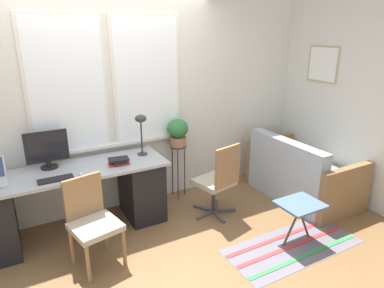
{
  "coord_description": "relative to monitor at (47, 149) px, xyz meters",
  "views": [
    {
      "loc": [
        -1.09,
        -3.17,
        2.15
      ],
      "look_at": [
        0.75,
        0.16,
        0.86
      ],
      "focal_mm": 32.0,
      "sensor_mm": 36.0,
      "label": 1
    }
  ],
  "objects": [
    {
      "name": "wall_right_with_picture",
      "position": [
        3.51,
        -0.49,
        0.39
      ],
      "size": [
        0.08,
        9.0,
        2.7
      ],
      "color": "silver",
      "rests_on": "ground_plane"
    },
    {
      "name": "ground_plane",
      "position": [
        0.79,
        -0.49,
        -0.96
      ],
      "size": [
        14.0,
        14.0,
        0.0
      ],
      "primitive_type": "plane",
      "color": "brown"
    },
    {
      "name": "desk",
      "position": [
        0.18,
        -0.17,
        -0.55
      ],
      "size": [
        2.02,
        0.64,
        0.75
      ],
      "color": "#9EA3A8",
      "rests_on": "ground_plane"
    },
    {
      "name": "desk_chair_wooden",
      "position": [
        0.24,
        -0.76,
        -0.5
      ],
      "size": [
        0.49,
        0.5,
        0.85
      ],
      "rotation": [
        0.0,
        0.0,
        0.21
      ],
      "color": "olive",
      "rests_on": "ground_plane"
    },
    {
      "name": "wall_back_with_window",
      "position": [
        0.79,
        0.23,
        0.4
      ],
      "size": [
        9.0,
        0.12,
        2.7
      ],
      "color": "silver",
      "rests_on": "ground_plane"
    },
    {
      "name": "monitor",
      "position": [
        0.0,
        0.0,
        0.0
      ],
      "size": [
        0.43,
        0.18,
        0.4
      ],
      "color": "black",
      "rests_on": "desk"
    },
    {
      "name": "plant_stand",
      "position": [
        1.55,
        0.06,
        -0.35
      ],
      "size": [
        0.22,
        0.22,
        0.72
      ],
      "color": "#333338",
      "rests_on": "ground_plane"
    },
    {
      "name": "office_chair_swivel",
      "position": [
        1.75,
        -0.6,
        -0.49
      ],
      "size": [
        0.54,
        0.52,
        0.91
      ],
      "rotation": [
        0.0,
        0.0,
        3.37
      ],
      "color": "#47474C",
      "rests_on": "ground_plane"
    },
    {
      "name": "floor_rug_striped",
      "position": [
        2.08,
        -1.52,
        -0.95
      ],
      "size": [
        1.45,
        0.62,
        0.01
      ],
      "color": "slate",
      "rests_on": "ground_plane"
    },
    {
      "name": "couch_loveseat",
      "position": [
        2.97,
        -0.72,
        -0.67
      ],
      "size": [
        0.81,
        1.41,
        0.83
      ],
      "rotation": [
        0.0,
        0.0,
        1.57
      ],
      "color": "#9EA8B2",
      "rests_on": "ground_plane"
    },
    {
      "name": "keyboard",
      "position": [
        0.01,
        -0.36,
        -0.2
      ],
      "size": [
        0.33,
        0.12,
        0.02
      ],
      "color": "black",
      "rests_on": "desk"
    },
    {
      "name": "desk_lamp",
      "position": [
        1.01,
        -0.1,
        0.17
      ],
      "size": [
        0.13,
        0.13,
        0.48
      ],
      "color": "#2D2D33",
      "rests_on": "desk"
    },
    {
      "name": "mouse",
      "position": [
        0.24,
        -0.38,
        -0.19
      ],
      "size": [
        0.04,
        0.07,
        0.03
      ],
      "color": "silver",
      "rests_on": "desk"
    },
    {
      "name": "folding_stool",
      "position": [
        2.19,
        -1.47,
        -0.55
      ],
      "size": [
        0.44,
        0.37,
        0.45
      ],
      "color": "slate",
      "rests_on": "ground_plane"
    },
    {
      "name": "book_stack",
      "position": [
        0.67,
        -0.27,
        -0.17
      ],
      "size": [
        0.23,
        0.17,
        0.07
      ],
      "color": "red",
      "rests_on": "desk"
    },
    {
      "name": "potted_plant",
      "position": [
        1.55,
        0.06,
        -0.04
      ],
      "size": [
        0.27,
        0.27,
        0.35
      ],
      "color": "#9E6B4C",
      "rests_on": "plant_stand"
    }
  ]
}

